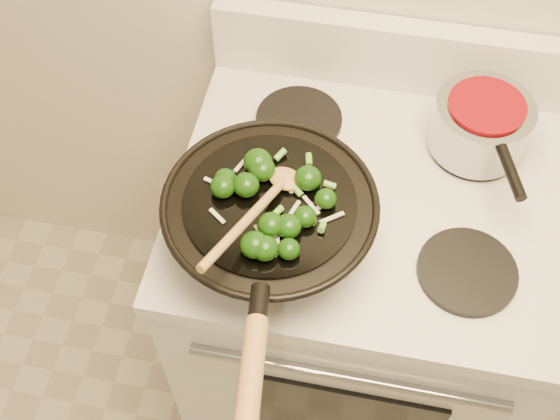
# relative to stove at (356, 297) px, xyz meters

# --- Properties ---
(stove) EXTENTS (0.78, 0.67, 1.08)m
(stove) POSITION_rel_stove_xyz_m (0.00, 0.00, 0.00)
(stove) COLOR silver
(stove) RESTS_ON ground
(wok) EXTENTS (0.38, 0.63, 0.21)m
(wok) POSITION_rel_stove_xyz_m (-0.18, -0.16, 0.53)
(wok) COLOR black
(wok) RESTS_ON stove
(stirfry) EXTENTS (0.25, 0.23, 0.04)m
(stirfry) POSITION_rel_stove_xyz_m (-0.18, -0.17, 0.59)
(stirfry) COLOR #113608
(stirfry) RESTS_ON wok
(wooden_spoon) EXTENTS (0.13, 0.28, 0.08)m
(wooden_spoon) POSITION_rel_stove_xyz_m (-0.19, -0.18, 0.61)
(wooden_spoon) COLOR #A37B40
(wooden_spoon) RESTS_ON wok
(saucepan) EXTENTS (0.19, 0.30, 0.11)m
(saucepan) POSITION_rel_stove_xyz_m (0.18, 0.15, 0.52)
(saucepan) COLOR #999CA1
(saucepan) RESTS_ON stove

